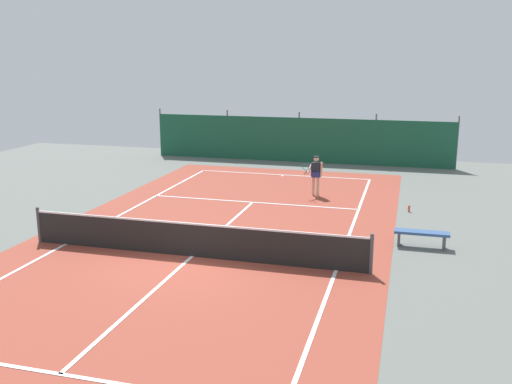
% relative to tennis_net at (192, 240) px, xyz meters
% --- Properties ---
extents(ground_plane, '(36.00, 36.00, 0.00)m').
position_rel_tennis_net_xyz_m(ground_plane, '(0.00, 0.00, -0.51)').
color(ground_plane, slate).
extents(court_surface, '(11.02, 26.60, 0.01)m').
position_rel_tennis_net_xyz_m(court_surface, '(0.00, 0.00, -0.51)').
color(court_surface, brown).
rests_on(court_surface, ground).
extents(tennis_net, '(10.12, 0.10, 1.10)m').
position_rel_tennis_net_xyz_m(tennis_net, '(0.00, 0.00, 0.00)').
color(tennis_net, black).
rests_on(tennis_net, ground).
extents(back_fence, '(16.30, 0.98, 2.70)m').
position_rel_tennis_net_xyz_m(back_fence, '(-0.00, 16.09, 0.16)').
color(back_fence, '#195138').
rests_on(back_fence, ground).
extents(tennis_player, '(0.80, 0.69, 1.64)m').
position_rel_tennis_net_xyz_m(tennis_player, '(2.17, 8.19, 0.45)').
color(tennis_player, '#D8AD8C').
rests_on(tennis_player, ground).
extents(tennis_ball_near_player, '(0.07, 0.07, 0.07)m').
position_rel_tennis_net_xyz_m(tennis_ball_near_player, '(3.23, 2.49, -0.48)').
color(tennis_ball_near_player, '#CCDB33').
rests_on(tennis_ball_near_player, ground).
extents(tennis_ball_midcourt, '(0.07, 0.07, 0.07)m').
position_rel_tennis_net_xyz_m(tennis_ball_midcourt, '(-1.36, 2.65, -0.48)').
color(tennis_ball_midcourt, '#CCDB33').
rests_on(tennis_ball_midcourt, ground).
extents(parked_car, '(2.40, 4.39, 1.68)m').
position_rel_tennis_net_xyz_m(parked_car, '(2.43, 18.78, 0.33)').
color(parked_car, silver).
rests_on(parked_car, ground).
extents(courtside_bench, '(1.60, 0.40, 0.49)m').
position_rel_tennis_net_xyz_m(courtside_bench, '(6.31, 2.60, -0.14)').
color(courtside_bench, '#335184').
rests_on(courtside_bench, ground).
extents(water_bottle, '(0.08, 0.08, 0.24)m').
position_rel_tennis_net_xyz_m(water_bottle, '(5.92, 6.61, -0.39)').
color(water_bottle, '#D84C38').
rests_on(water_bottle, ground).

